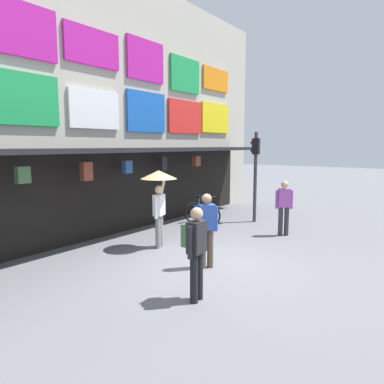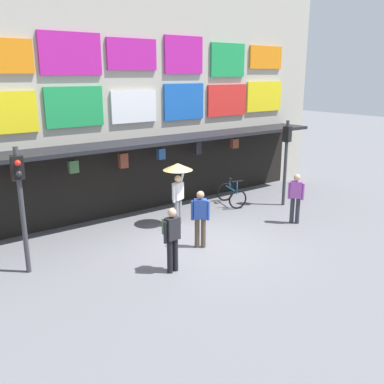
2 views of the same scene
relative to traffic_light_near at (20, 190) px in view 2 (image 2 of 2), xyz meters
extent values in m
plane|color=slate|center=(4.69, -1.27, -2.14)|extent=(80.00, 80.00, 0.00)
cube|color=#B2AD9E|center=(4.69, 3.33, 1.86)|extent=(18.00, 1.20, 8.00)
cube|color=black|center=(4.69, 2.03, 0.46)|extent=(15.30, 1.40, 0.12)
cube|color=#B71E93|center=(2.58, 2.68, 3.28)|extent=(1.96, 0.08, 1.26)
cube|color=#B71E93|center=(4.69, 2.68, 3.31)|extent=(1.84, 0.08, 1.01)
cube|color=#B71E93|center=(6.80, 2.68, 3.34)|extent=(1.65, 0.08, 1.30)
cube|color=green|center=(8.91, 2.68, 3.20)|extent=(1.69, 0.08, 1.25)
cube|color=orange|center=(11.01, 2.68, 3.33)|extent=(1.84, 0.08, 0.91)
cube|color=yellow|center=(0.47, 2.68, 1.61)|extent=(1.88, 0.08, 1.19)
cube|color=green|center=(2.58, 2.68, 1.69)|extent=(1.88, 0.08, 1.24)
cube|color=white|center=(4.69, 2.68, 1.60)|extent=(1.72, 0.08, 1.07)
cube|color=blue|center=(6.80, 2.68, 1.69)|extent=(1.75, 0.08, 1.31)
cube|color=red|center=(8.91, 2.68, 1.66)|extent=(1.95, 0.08, 1.22)
cube|color=yellow|center=(11.01, 2.68, 1.74)|extent=(2.00, 0.08, 1.23)
cylinder|color=black|center=(0.50, 2.20, 0.29)|extent=(0.02, 0.02, 0.23)
cube|color=brown|center=(0.50, 2.20, -0.04)|extent=(0.27, 0.16, 0.44)
cylinder|color=black|center=(2.16, 2.08, 0.27)|extent=(0.02, 0.02, 0.27)
cube|color=#477042|center=(2.16, 2.08, -0.06)|extent=(0.29, 0.18, 0.38)
cylinder|color=black|center=(3.89, 2.11, 0.28)|extent=(0.02, 0.02, 0.24)
cube|color=brown|center=(3.89, 2.11, -0.08)|extent=(0.29, 0.17, 0.49)
cylinder|color=black|center=(5.46, 2.23, 0.27)|extent=(0.02, 0.02, 0.26)
cube|color=#2D5693|center=(5.46, 2.23, -0.05)|extent=(0.27, 0.16, 0.38)
cylinder|color=black|center=(7.13, 2.27, 0.31)|extent=(0.02, 0.02, 0.19)
cube|color=#232328|center=(7.13, 2.27, -0.02)|extent=(0.26, 0.15, 0.47)
cylinder|color=black|center=(8.88, 2.14, 0.30)|extent=(0.02, 0.02, 0.21)
cube|color=brown|center=(8.88, 2.14, 0.01)|extent=(0.30, 0.18, 0.37)
cube|color=black|center=(4.69, 2.71, -0.89)|extent=(15.30, 0.04, 2.50)
cylinder|color=#38383D|center=(0.00, 0.01, -0.54)|extent=(0.12, 0.12, 3.20)
cube|color=black|center=(0.00, 0.01, 0.56)|extent=(0.31, 0.28, 0.56)
sphere|color=red|center=(-0.02, -0.12, 0.69)|extent=(0.15, 0.15, 0.15)
sphere|color=black|center=(-0.02, -0.12, 0.43)|extent=(0.15, 0.15, 0.15)
cylinder|color=#38383D|center=(9.50, 0.01, -0.54)|extent=(0.12, 0.12, 3.20)
cube|color=black|center=(9.50, 0.01, 0.56)|extent=(0.33, 0.30, 0.56)
sphere|color=red|center=(9.47, 0.14, 0.69)|extent=(0.15, 0.15, 0.15)
sphere|color=black|center=(9.47, 0.14, 0.43)|extent=(0.15, 0.15, 0.15)
torus|color=black|center=(7.78, 0.70, -1.78)|extent=(0.71, 0.27, 0.72)
torus|color=black|center=(8.10, 1.75, -1.78)|extent=(0.71, 0.27, 0.72)
cylinder|color=#1E66A8|center=(7.94, 1.22, -1.53)|extent=(0.34, 0.96, 0.05)
cylinder|color=#1E66A8|center=(7.99, 1.38, -1.36)|extent=(0.04, 0.04, 0.35)
cube|color=black|center=(7.99, 1.38, -1.17)|extent=(0.15, 0.22, 0.06)
cylinder|color=#1E66A8|center=(7.81, 0.78, -1.36)|extent=(0.04, 0.04, 0.50)
cylinder|color=black|center=(7.81, 0.78, -1.11)|extent=(0.43, 0.16, 0.04)
cylinder|color=black|center=(3.01, -2.15, -1.70)|extent=(0.14, 0.14, 0.88)
cylinder|color=black|center=(2.83, -2.16, -1.70)|extent=(0.14, 0.14, 0.88)
cube|color=#232328|center=(2.92, -2.16, -0.98)|extent=(0.38, 0.25, 0.56)
sphere|color=tan|center=(2.92, -2.16, -0.57)|extent=(0.22, 0.22, 0.22)
cylinder|color=#232328|center=(3.14, -2.13, -1.03)|extent=(0.09, 0.09, 0.56)
cylinder|color=#232328|center=(2.70, -2.18, -1.03)|extent=(0.09, 0.09, 0.56)
cube|color=#477042|center=(2.91, -2.00, -0.96)|extent=(0.29, 0.19, 0.40)
cylinder|color=gray|center=(4.94, 0.56, -1.70)|extent=(0.14, 0.14, 0.88)
cylinder|color=gray|center=(5.11, 0.62, -1.70)|extent=(0.14, 0.14, 0.88)
cube|color=white|center=(5.02, 0.59, -0.98)|extent=(0.41, 0.32, 0.56)
sphere|color=beige|center=(5.02, 0.59, -0.57)|extent=(0.22, 0.22, 0.22)
cylinder|color=white|center=(4.82, 0.52, -1.03)|extent=(0.09, 0.09, 0.56)
cylinder|color=white|center=(5.23, 0.66, -0.58)|extent=(0.23, 0.09, 0.48)
cylinder|color=#4C3823|center=(5.23, 0.66, -0.47)|extent=(0.02, 0.02, 0.55)
cone|color=#E0B770|center=(5.02, 0.59, -0.17)|extent=(0.96, 0.96, 0.22)
cylinder|color=brown|center=(4.52, -1.39, -1.70)|extent=(0.14, 0.14, 0.88)
cylinder|color=brown|center=(4.37, -1.28, -1.70)|extent=(0.14, 0.14, 0.88)
cube|color=#28479E|center=(4.45, -1.33, -0.98)|extent=(0.42, 0.39, 0.56)
sphere|color=#A87A5B|center=(4.45, -1.33, -0.57)|extent=(0.22, 0.22, 0.22)
cylinder|color=#28479E|center=(4.62, -1.47, -1.03)|extent=(0.09, 0.09, 0.56)
cylinder|color=#28479E|center=(4.27, -1.20, -1.03)|extent=(0.09, 0.09, 0.56)
cylinder|color=#2D2D38|center=(8.19, -1.52, -1.70)|extent=(0.14, 0.14, 0.88)
cylinder|color=#2D2D38|center=(8.29, -1.67, -1.70)|extent=(0.14, 0.14, 0.88)
cube|color=#9E4CA8|center=(8.24, -1.60, -0.98)|extent=(0.38, 0.42, 0.56)
sphere|color=tan|center=(8.24, -1.60, -0.57)|extent=(0.22, 0.22, 0.22)
cylinder|color=#9E4CA8|center=(8.11, -1.41, -1.03)|extent=(0.09, 0.09, 0.56)
cylinder|color=#9E4CA8|center=(8.36, -1.78, -1.03)|extent=(0.09, 0.09, 0.56)
camera|label=1|loc=(-1.93, -5.65, 0.59)|focal=33.19mm
camera|label=2|loc=(-2.62, -10.36, 2.71)|focal=40.00mm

